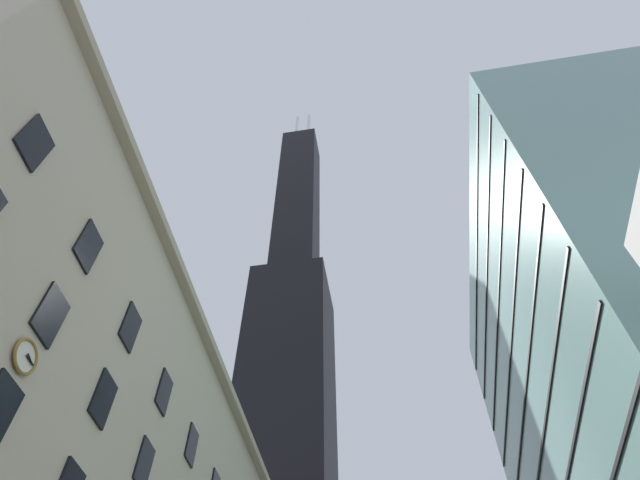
# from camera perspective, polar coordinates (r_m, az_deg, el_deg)

# --- Properties ---
(dark_skyscraper) EXTENTS (23.19, 23.19, 189.49)m
(dark_skyscraper) POSITION_cam_1_polar(r_m,az_deg,el_deg) (100.55, -3.72, -20.45)
(dark_skyscraper) COLOR black
(dark_skyscraper) RESTS_ON ground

